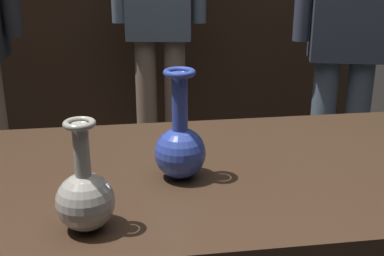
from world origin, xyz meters
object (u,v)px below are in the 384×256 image
Objects in this scene: vase_tall_behind at (85,197)px; visitor_center_back at (159,7)px; vase_centerpiece at (180,146)px; visitor_near_right at (349,25)px.

vase_tall_behind is 0.12× the size of visitor_center_back.
visitor_center_back reaches higher than vase_tall_behind.
vase_tall_behind is (-0.18, -0.18, -0.01)m from vase_centerpiece.
visitor_center_back is at bearing 86.51° from vase_centerpiece.
vase_centerpiece is at bearing 44.76° from vase_tall_behind.
vase_tall_behind is at bearing -135.24° from vase_centerpiece.
vase_centerpiece is 0.14× the size of visitor_center_back.
vase_tall_behind is 1.81m from visitor_center_back.
visitor_near_right is at bearing 156.73° from visitor_center_back.
vase_centerpiece reaches higher than vase_tall_behind.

